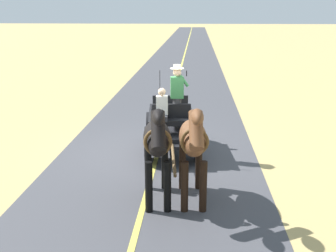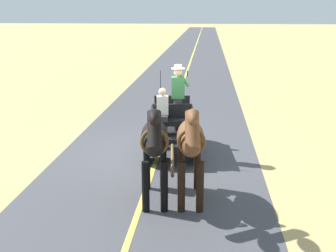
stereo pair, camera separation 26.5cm
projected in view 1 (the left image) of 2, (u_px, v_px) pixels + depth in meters
ground_plane at (158, 151)px, 11.75m from camera, size 200.00×200.00×0.00m
road_surface at (158, 151)px, 11.75m from camera, size 5.42×160.00×0.01m
road_centre_stripe at (158, 151)px, 11.74m from camera, size 0.12×160.00×0.00m
horse_drawn_carriage at (171, 125)px, 11.40m from camera, size 1.61×4.52×2.50m
horse_near_side at (193, 141)px, 8.36m from camera, size 0.67×2.14×2.21m
horse_off_side at (157, 141)px, 8.34m from camera, size 0.75×2.14×2.21m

